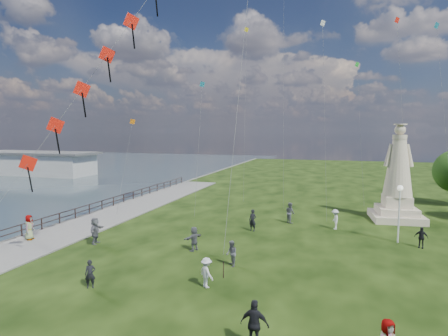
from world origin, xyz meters
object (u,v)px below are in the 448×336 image
(person_1, at_px, (231,254))
(person_10, at_px, (29,229))
(person_0, at_px, (90,274))
(person_7, at_px, (290,213))
(person_8, at_px, (335,219))
(person_9, at_px, (421,237))
(pier_pavilion, at_px, (25,163))
(person_3, at_px, (255,324))
(person_6, at_px, (253,220))
(lamppost, at_px, (400,202))
(person_5, at_px, (95,231))
(person_11, at_px, (194,239))
(statue, at_px, (398,184))
(person_2, at_px, (207,273))

(person_1, xyz_separation_m, person_10, (-15.44, 0.62, 0.14))
(person_0, relative_size, person_7, 0.81)
(person_8, xyz_separation_m, person_9, (5.68, -3.36, -0.09))
(pier_pavilion, xyz_separation_m, person_10, (37.00, -36.57, -0.93))
(person_3, distance_m, person_6, 16.26)
(person_1, distance_m, person_9, 13.51)
(person_0, distance_m, person_10, 10.97)
(person_6, xyz_separation_m, person_8, (6.30, 2.51, -0.05))
(lamppost, bearing_deg, person_5, -162.33)
(pier_pavilion, bearing_deg, person_6, -29.32)
(person_0, relative_size, person_3, 0.78)
(person_8, bearing_deg, person_11, -58.99)
(person_1, height_order, person_6, person_6)
(person_0, xyz_separation_m, person_11, (2.86, 7.10, 0.10))
(person_3, xyz_separation_m, person_9, (8.33, 14.99, -0.19))
(person_1, xyz_separation_m, person_6, (-0.54, 8.04, 0.10))
(statue, height_order, person_5, statue)
(person_2, xyz_separation_m, person_7, (2.38, 14.85, 0.12))
(lamppost, bearing_deg, person_7, 156.03)
(person_6, height_order, person_7, person_7)
(lamppost, relative_size, person_11, 2.53)
(person_11, bearing_deg, pier_pavilion, -100.15)
(person_10, bearing_deg, pier_pavilion, 28.30)
(person_1, height_order, person_10, person_10)
(statue, distance_m, person_5, 25.68)
(lamppost, xyz_separation_m, person_7, (-8.12, 3.61, -2.10))
(person_9, height_order, person_11, person_11)
(person_5, height_order, person_11, person_5)
(person_0, height_order, person_3, person_3)
(statue, relative_size, person_7, 4.80)
(pier_pavilion, relative_size, person_11, 18.30)
(person_2, bearing_deg, lamppost, -96.31)
(person_5, distance_m, person_9, 22.62)
(person_5, xyz_separation_m, person_8, (16.20, 9.09, -0.13))
(person_1, height_order, person_2, person_2)
(person_6, bearing_deg, person_2, -70.76)
(statue, xyz_separation_m, person_1, (-10.98, -15.44, -2.48))
(statue, relative_size, person_5, 4.53)
(person_1, distance_m, person_10, 15.45)
(lamppost, xyz_separation_m, person_9, (1.33, -0.81, -2.26))
(person_2, bearing_deg, person_3, 164.26)
(person_1, xyz_separation_m, person_11, (-3.18, 2.06, 0.05))
(person_5, bearing_deg, person_8, -71.58)
(statue, bearing_deg, person_9, -92.77)
(person_0, bearing_deg, person_9, 7.97)
(person_9, xyz_separation_m, person_10, (-26.88, -6.57, 0.18))
(pier_pavilion, relative_size, statue, 3.49)
(person_6, bearing_deg, person_10, -135.00)
(person_7, bearing_deg, person_3, 143.66)
(person_3, height_order, person_11, person_3)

